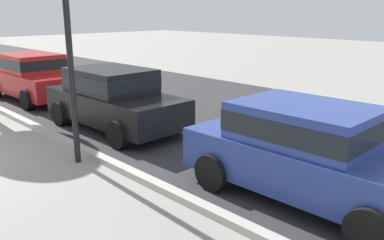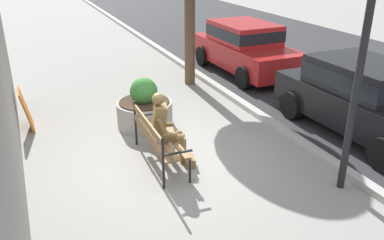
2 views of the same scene
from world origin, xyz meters
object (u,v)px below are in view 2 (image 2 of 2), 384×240
(concrete_planter, at_px, (145,109))
(lamp_post, at_px, (366,36))
(parked_car_red, at_px, (245,46))
(leaning_signboard, at_px, (26,109))
(park_bench, at_px, (156,136))
(parked_car_black, at_px, (365,96))
(bronze_statue_seated, at_px, (168,129))

(concrete_planter, bearing_deg, lamp_post, 31.28)
(parked_car_red, xyz_separation_m, lamp_post, (6.49, -1.88, 1.71))
(lamp_post, bearing_deg, parked_car_red, 163.81)
(lamp_post, distance_m, leaning_signboard, 6.92)
(parked_car_red, height_order, leaning_signboard, parked_car_red)
(park_bench, bearing_deg, concrete_planter, 169.91)
(lamp_post, bearing_deg, leaning_signboard, -134.71)
(concrete_planter, relative_size, leaning_signboard, 1.37)
(park_bench, distance_m, parked_car_red, 6.32)
(concrete_planter, xyz_separation_m, parked_car_black, (2.20, 4.15, 0.44))
(parked_car_black, bearing_deg, leaning_signboard, -115.33)
(parked_car_red, relative_size, parked_car_black, 1.00)
(park_bench, xyz_separation_m, lamp_post, (2.01, 2.57, 2.01))
(lamp_post, relative_size, leaning_signboard, 4.33)
(parked_car_red, xyz_separation_m, parked_car_black, (4.96, 0.00, 0.00))
(lamp_post, bearing_deg, park_bench, -128.03)
(bronze_statue_seated, distance_m, lamp_post, 3.61)
(concrete_planter, height_order, lamp_post, lamp_post)
(parked_car_black, relative_size, leaning_signboard, 4.59)
(concrete_planter, xyz_separation_m, lamp_post, (3.73, 2.26, 2.15))
(park_bench, relative_size, concrete_planter, 1.47)
(bronze_statue_seated, xyz_separation_m, concrete_planter, (-1.76, 0.10, -0.27))
(concrete_planter, relative_size, lamp_post, 0.32)
(park_bench, relative_size, lamp_post, 0.46)
(bronze_statue_seated, xyz_separation_m, parked_car_black, (0.44, 4.25, 0.17))
(bronze_statue_seated, bearing_deg, park_bench, -102.05)
(concrete_planter, bearing_deg, bronze_statue_seated, -3.23)
(parked_car_red, distance_m, parked_car_black, 4.96)
(park_bench, relative_size, leaning_signboard, 2.01)
(park_bench, height_order, bronze_statue_seated, bronze_statue_seated)
(park_bench, xyz_separation_m, parked_car_red, (-4.48, 4.45, 0.30))
(park_bench, height_order, leaning_signboard, park_bench)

